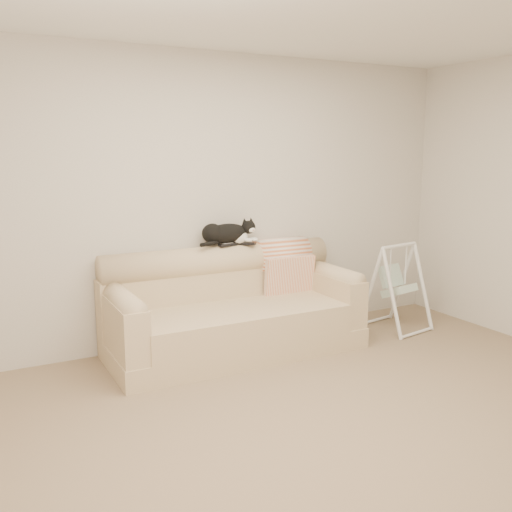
{
  "coord_description": "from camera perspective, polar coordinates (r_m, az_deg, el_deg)",
  "views": [
    {
      "loc": [
        -2.08,
        -2.76,
        1.75
      ],
      "look_at": [
        0.04,
        1.27,
        0.9
      ],
      "focal_mm": 40.0,
      "sensor_mm": 36.0,
      "label": 1
    }
  ],
  "objects": [
    {
      "name": "room_shell",
      "position": [
        3.46,
        9.24,
        6.78
      ],
      "size": [
        5.04,
        4.04,
        2.6
      ],
      "color": "beige",
      "rests_on": "ground"
    },
    {
      "name": "throw_blanket",
      "position": [
        5.44,
        2.62,
        -0.28
      ],
      "size": [
        0.51,
        0.38,
        0.58
      ],
      "color": "#D76C39",
      "rests_on": "sofa"
    },
    {
      "name": "baby_swing",
      "position": [
        5.78,
        13.88,
        -2.97
      ],
      "size": [
        0.61,
        0.64,
        0.86
      ],
      "color": "white",
      "rests_on": "ground"
    },
    {
      "name": "remote_b",
      "position": [
        5.2,
        -0.96,
        1.27
      ],
      "size": [
        0.15,
        0.15,
        0.02
      ],
      "color": "black",
      "rests_on": "sofa"
    },
    {
      "name": "ground_plane",
      "position": [
        3.87,
        8.54,
        -16.38
      ],
      "size": [
        5.0,
        5.0,
        0.0
      ],
      "primitive_type": "plane",
      "color": "#7C6851",
      "rests_on": "ground"
    },
    {
      "name": "sofa",
      "position": [
        5.04,
        -2.45,
        -5.54
      ],
      "size": [
        2.2,
        0.93,
        0.9
      ],
      "color": "#BEB28C",
      "rests_on": "ground"
    },
    {
      "name": "tuxedo_cat",
      "position": [
        5.15,
        -2.9,
        2.3
      ],
      "size": [
        0.59,
        0.25,
        0.23
      ],
      "color": "black",
      "rests_on": "sofa"
    },
    {
      "name": "remote_a",
      "position": [
        5.13,
        -2.83,
        1.17
      ],
      "size": [
        0.19,
        0.09,
        0.03
      ],
      "color": "black",
      "rests_on": "sofa"
    }
  ]
}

